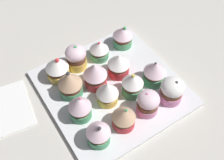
{
  "coord_description": "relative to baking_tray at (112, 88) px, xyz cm",
  "views": [
    {
      "loc": [
        23.3,
        35.99,
        61.03
      ],
      "look_at": [
        0.0,
        0.0,
        4.2
      ],
      "focal_mm": 44.08,
      "sensor_mm": 36.0,
      "label": 1
    }
  ],
  "objects": [
    {
      "name": "cupcake_5",
      "position": [
        3.13,
        -3.12,
        4.77
      ],
      "size": [
        6.24,
        6.24,
        8.07
      ],
      "color": "#D1333D",
      "rests_on": "baking_tray"
    },
    {
      "name": "napkin",
      "position": [
        26.37,
        -9.51,
        -0.3
      ],
      "size": [
        14.2,
        16.67,
        0.6
      ],
      "primitive_type": "cube",
      "rotation": [
        0.0,
        0.0,
        -0.14
      ],
      "color": "white",
      "rests_on": "ground_plane"
    },
    {
      "name": "cupcake_9",
      "position": [
        3.33,
        3.04,
        4.34
      ],
      "size": [
        5.71,
        5.71,
        7.22
      ],
      "color": "#EFC651",
      "rests_on": "baking_tray"
    },
    {
      "name": "cupcake_6",
      "position": [
        9.89,
        -4.23,
        4.58
      ],
      "size": [
        6.29,
        6.29,
        8.14
      ],
      "color": "#4C9E6B",
      "rests_on": "baking_tray"
    },
    {
      "name": "cupcake_11",
      "position": [
        -10.59,
        11.17,
        4.13
      ],
      "size": [
        5.95,
        5.95,
        7.34
      ],
      "color": "pink",
      "rests_on": "baking_tray"
    },
    {
      "name": "cupcake_13",
      "position": [
        3.74,
        10.83,
        3.93
      ],
      "size": [
        5.72,
        5.72,
        6.79
      ],
      "color": "#D1333D",
      "rests_on": "baking_tray"
    },
    {
      "name": "baking_tray",
      "position": [
        0.0,
        0.0,
        0.0
      ],
      "size": [
        34.46,
        34.46,
        1.2
      ],
      "color": "silver",
      "rests_on": "ground_plane"
    },
    {
      "name": "cupcake_2",
      "position": [
        4.27,
        -11.44,
        4.35
      ],
      "size": [
        5.73,
        5.73,
        7.71
      ],
      "color": "#EFC651",
      "rests_on": "baking_tray"
    },
    {
      "name": "cupcake_0",
      "position": [
        -11.23,
        -11.47,
        4.04
      ],
      "size": [
        5.95,
        5.95,
        6.96
      ],
      "color": "#4C9E6B",
      "rests_on": "baking_tray"
    },
    {
      "name": "cupcake_12",
      "position": [
        -3.41,
        10.79,
        4.01
      ],
      "size": [
        5.5,
        5.5,
        7.0
      ],
      "color": "pink",
      "rests_on": "baking_tray"
    },
    {
      "name": "ground_plane",
      "position": [
        0.0,
        0.0,
        -2.1
      ],
      "size": [
        180.0,
        180.0,
        3.0
      ],
      "primitive_type": "cube",
      "color": "beige"
    },
    {
      "name": "cupcake_1",
      "position": [
        -2.75,
        -10.92,
        3.7
      ],
      "size": [
        5.43,
        5.43,
        6.31
      ],
      "color": "#4C9E6B",
      "rests_on": "baking_tray"
    },
    {
      "name": "cupcake_14",
      "position": [
        10.9,
        11.24,
        4.17
      ],
      "size": [
        5.6,
        5.6,
        7.21
      ],
      "color": "#4C9E6B",
      "rests_on": "baking_tray"
    },
    {
      "name": "cupcake_4",
      "position": [
        -4.05,
        -2.98,
        4.17
      ],
      "size": [
        5.99,
        5.99,
        7.0
      ],
      "color": "#D1333D",
      "rests_on": "baking_tray"
    },
    {
      "name": "cupcake_7",
      "position": [
        -10.5,
        4.37,
        4.2
      ],
      "size": [
        5.97,
        5.97,
        7.34
      ],
      "color": "#4C9E6B",
      "rests_on": "baking_tray"
    },
    {
      "name": "cupcake_10",
      "position": [
        11.17,
        3.14,
        4.55
      ],
      "size": [
        5.68,
        5.68,
        7.91
      ],
      "color": "#4C9E6B",
      "rests_on": "baking_tray"
    },
    {
      "name": "cupcake_8",
      "position": [
        -3.38,
        4.38,
        4.28
      ],
      "size": [
        5.55,
        5.55,
        7.45
      ],
      "color": "#4C9E6B",
      "rests_on": "baking_tray"
    },
    {
      "name": "cupcake_3",
      "position": [
        10.27,
        -10.83,
        4.24
      ],
      "size": [
        6.21,
        6.21,
        7.49
      ],
      "color": "#EFC651",
      "rests_on": "baking_tray"
    }
  ]
}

